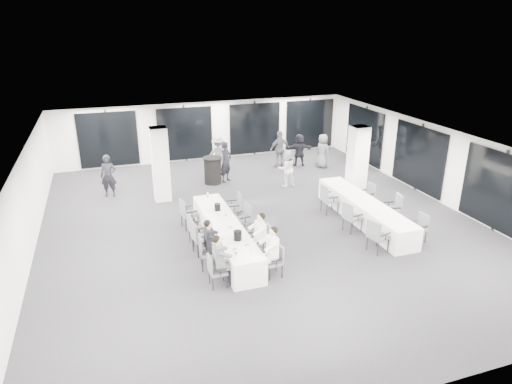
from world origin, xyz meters
The scene contains 43 objects.
room centered at (0.89, 1.11, 1.39)m, with size 14.04×16.04×2.84m.
column_left centered at (-2.80, 3.20, 1.40)m, with size 0.60×0.60×2.80m, color white.
column_right centered at (4.20, 1.00, 1.40)m, with size 0.60×0.60×2.80m, color white.
banquet_table_main centered at (-1.55, -1.27, 0.38)m, with size 0.90×5.00×0.75m, color white.
banquet_table_side centered at (3.36, -1.01, 0.38)m, with size 0.90×5.00×0.75m, color white.
cocktail_table centered at (-0.55, 4.41, 0.56)m, with size 0.80×0.80×1.11m.
chair_main_left_near centered at (-2.38, -3.34, 0.51)m, with size 0.45×0.50×0.89m.
chair_main_left_second centered at (-2.39, -2.36, 0.55)m, with size 0.55×0.60×0.97m.
chair_main_left_mid centered at (-2.39, -1.48, 0.57)m, with size 0.57×0.62×1.00m.
chair_main_left_fourth centered at (-2.38, -0.81, 0.52)m, with size 0.51×0.55×0.92m.
chair_main_left_far centered at (-2.39, 0.39, 0.56)m, with size 0.56×0.61×0.99m.
chair_main_right_near centered at (-0.73, -3.33, 0.50)m, with size 0.47×0.52×0.88m.
chair_main_right_second centered at (-0.72, -2.40, 0.59)m, with size 0.58×0.62×1.03m.
chair_main_right_mid centered at (-0.73, -1.62, 0.52)m, with size 0.56×0.58×0.91m.
chair_main_right_fourth centered at (-0.72, -0.52, 0.54)m, with size 0.55×0.59×0.95m.
chair_main_right_far centered at (-0.72, 0.47, 0.55)m, with size 0.53×0.58×0.96m.
chair_side_left_near centered at (2.53, -3.05, 0.58)m, with size 0.62×0.65×1.01m.
chair_side_left_mid centered at (2.53, -1.57, 0.56)m, with size 0.57×0.61×0.99m.
chair_side_left_far centered at (2.52, 0.02, 0.59)m, with size 0.52×0.59×1.04m.
chair_side_right_near centered at (4.19, -2.85, 0.51)m, with size 0.49×0.53×0.89m.
chair_side_right_mid centered at (4.20, -1.50, 0.59)m, with size 0.62×0.66×1.04m.
chair_side_right_far centered at (4.19, 0.06, 0.50)m, with size 0.49×0.53×0.88m.
seated_guest_a centered at (-2.22, -3.34, 0.81)m, with size 0.50×0.38×1.44m.
seated_guest_b centered at (-2.22, -2.37, 0.81)m, with size 0.50×0.38×1.44m.
seated_guest_c centered at (-0.89, -3.33, 0.81)m, with size 0.50×0.38×1.44m.
seated_guest_d centered at (-0.89, -2.39, 0.81)m, with size 0.50×0.38×1.44m.
standing_guest_a centered at (0.05, 4.45, 0.97)m, with size 0.71×0.57×1.95m, color black.
standing_guest_b centered at (2.21, 3.07, 0.86)m, with size 0.83×0.51×1.73m, color white.
standing_guest_c centered at (0.11, 6.03, 0.89)m, with size 1.15×0.58×1.77m, color #525559.
standing_guest_d centered at (2.90, 5.56, 0.97)m, with size 1.15×0.64×1.95m, color #525559.
standing_guest_e centered at (4.78, 4.94, 0.88)m, with size 0.85×0.52×1.77m, color #525559.
standing_guest_f centered at (3.87, 5.54, 0.86)m, with size 1.57×0.60×1.71m, color black.
standing_guest_g centered at (-4.68, 4.22, 0.93)m, with size 0.68×0.55×1.86m, color black.
standing_guest_h centered at (6.20, 4.59, 1.05)m, with size 1.01×0.61×2.09m, color #525559.
ice_bucket_near centered at (-1.50, -2.43, 0.88)m, with size 0.23×0.23×0.26m, color black.
ice_bucket_far centered at (-1.51, -0.23, 0.86)m, with size 0.20×0.20×0.23m, color black.
water_bottle_a centered at (-1.80, -3.27, 0.85)m, with size 0.06×0.06×0.20m, color silver.
water_bottle_b centered at (-1.41, -0.85, 0.86)m, with size 0.07×0.07×0.21m, color silver.
water_bottle_c centered at (-1.56, 0.91, 0.85)m, with size 0.07×0.07×0.21m, color silver.
plate_a centered at (-1.73, -2.95, 0.76)m, with size 0.21×0.21×0.03m.
plate_b centered at (-1.36, -2.83, 0.76)m, with size 0.18×0.18×0.03m.
plate_c centered at (-1.49, -1.59, 0.76)m, with size 0.19×0.19×0.03m.
wine_glass centered at (-1.42, -3.34, 0.90)m, with size 0.08×0.08×0.20m.
Camera 1 is at (-4.66, -13.25, 6.41)m, focal length 32.00 mm.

